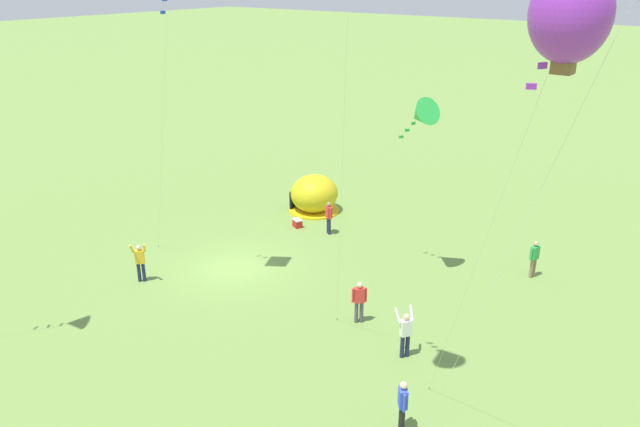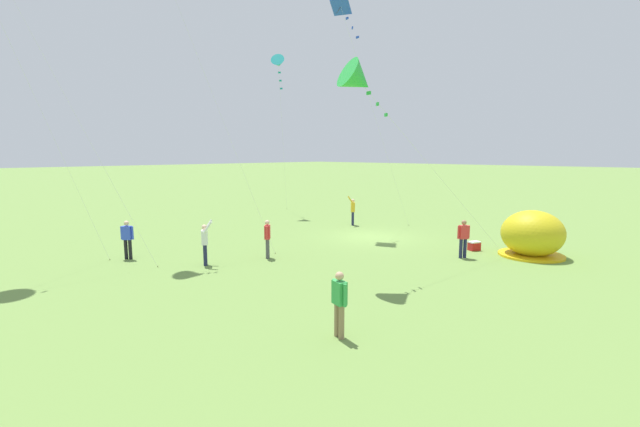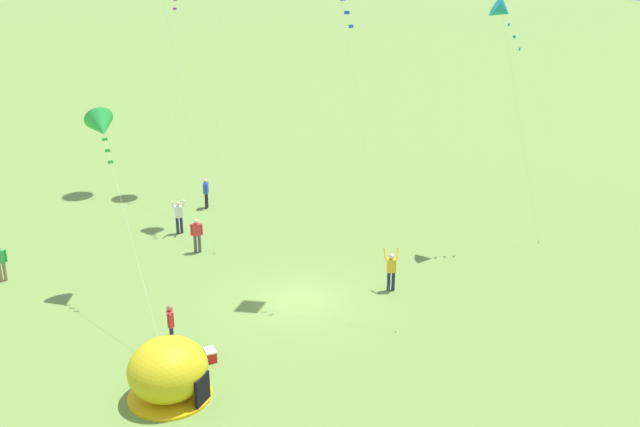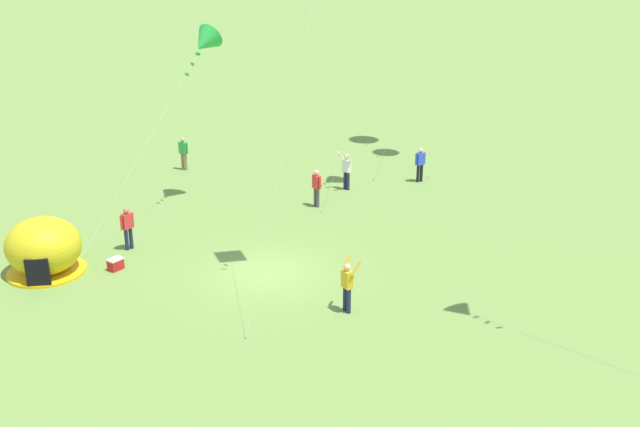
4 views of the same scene
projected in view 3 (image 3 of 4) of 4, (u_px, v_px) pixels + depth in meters
name	position (u px, v px, depth m)	size (l,w,h in m)	color
ground_plane	(300.00, 301.00, 31.49)	(300.00, 300.00, 0.00)	olive
popup_tent	(168.00, 371.00, 24.69)	(2.81, 2.81, 2.10)	gold
cooler_box	(210.00, 355.00, 27.06)	(0.56, 0.64, 0.44)	red
person_flying_kite	(391.00, 269.00, 32.03)	(0.70, 0.70, 1.89)	#1E2347
person_center_field	(171.00, 323.00, 27.73)	(0.41, 0.51, 1.72)	#1E2347
person_strolling	(197.00, 234.00, 35.85)	(0.45, 0.44, 1.72)	#4C4C51
person_far_back	(179.00, 215.00, 38.09)	(0.72, 0.67, 1.89)	#1E2347
person_near_tent	(206.00, 192.00, 41.58)	(0.48, 0.43, 1.72)	black
person_watching_sky	(1.00, 261.00, 32.90)	(0.57, 0.33, 1.72)	#8C7251
kite_teal	(502.00, 10.00, 33.42)	(2.45, 2.94, 11.86)	silver
kite_green	(101.00, 126.00, 30.07)	(3.67, 8.11, 7.97)	silver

